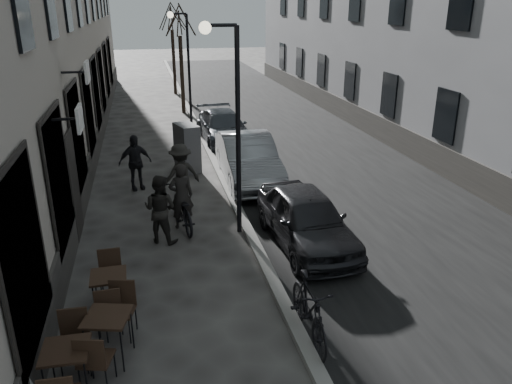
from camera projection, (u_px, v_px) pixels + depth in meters
name	position (u px, v px, depth m)	size (l,w,h in m)	color
road	(281.00, 131.00, 22.62)	(7.30, 60.00, 0.00)	black
kerb	(201.00, 134.00, 21.85)	(0.25, 60.00, 0.12)	gray
streetlamp_near	(231.00, 109.00, 11.56)	(0.90, 0.28, 5.09)	black
streetlamp_far	(185.00, 57.00, 22.50)	(0.90, 0.28, 5.09)	black
tree_near	(179.00, 20.00, 24.71)	(2.40, 2.40, 5.70)	black
tree_far	(171.00, 16.00, 30.18)	(2.40, 2.40, 5.70)	black
bistro_set_a	(68.00, 367.00, 7.26)	(0.68, 1.65, 0.97)	black
bistro_set_b	(109.00, 333.00, 7.99)	(0.88, 1.74, 0.99)	black
bistro_set_c	(110.00, 290.00, 9.24)	(0.66, 1.60, 0.94)	black
sign_board	(30.00, 381.00, 7.09)	(0.57, 0.68, 1.06)	black
utility_cabinet	(187.00, 148.00, 17.05)	(0.59, 1.08, 1.62)	#5A5A5C
bicycle	(182.00, 208.00, 12.78)	(0.70, 2.00, 1.05)	black
cyclist_rider	(181.00, 196.00, 12.66)	(0.63, 0.41, 1.72)	black
pedestrian_near	(160.00, 209.00, 11.91)	(0.82, 0.64, 1.69)	black
pedestrian_mid	(181.00, 175.00, 14.14)	(1.15, 0.66, 1.78)	#262522
pedestrian_far	(135.00, 162.00, 15.29)	(1.02, 0.42, 1.74)	black
car_near	(306.00, 219.00, 11.80)	(1.59, 3.96, 1.35)	black
car_mid	(248.00, 159.00, 16.03)	(1.59, 4.57, 1.51)	gray
car_far	(223.00, 127.00, 20.60)	(1.77, 4.37, 1.27)	#3C4047
moped	(309.00, 309.00, 8.51)	(0.53, 1.88, 1.13)	black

